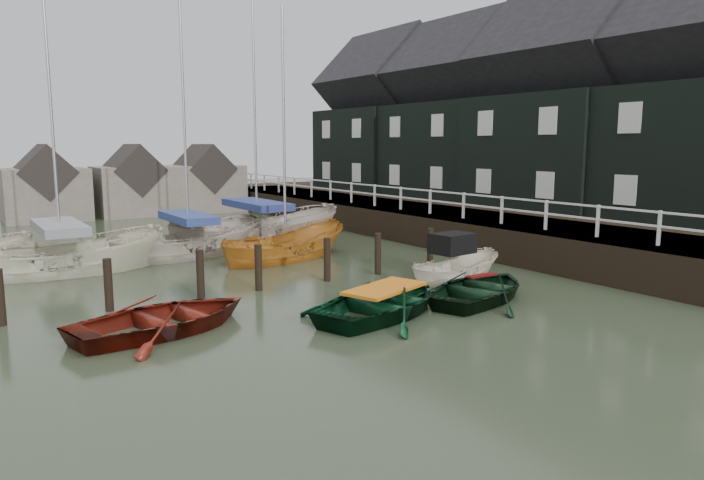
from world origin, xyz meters
TOP-DOWN VIEW (x-y plane):
  - ground at (0.00, 0.00)m, footprint 120.00×120.00m
  - pier at (9.48, 10.00)m, footprint 3.04×32.00m
  - land_strip at (15.00, 10.00)m, footprint 14.00×38.00m
  - quay_houses at (14.99, 8.66)m, footprint 6.52×28.14m
  - mooring_pilings at (-1.11, 3.00)m, footprint 13.72×0.22m
  - far_sheds at (0.83, 26.00)m, footprint 14.00×4.08m
  - rowboat_red at (-4.81, 0.37)m, footprint 5.06×4.11m
  - rowboat_green at (0.38, -1.27)m, footprint 5.37×4.59m
  - rowboat_dkgreen at (3.62, -1.46)m, footprint 5.10×4.40m
  - motorboat at (4.70, 0.79)m, footprint 3.87×1.82m
  - sailboat_a at (-5.74, 9.06)m, footprint 7.08×3.17m
  - sailboat_b at (-0.96, 10.01)m, footprint 6.95×3.84m
  - sailboat_c at (1.97, 7.40)m, footprint 6.41×3.84m
  - sailboat_d at (2.47, 11.06)m, footprint 7.96×3.57m

SIDE VIEW (x-z plane):
  - ground at x=0.00m, z-range 0.00..0.00m
  - land_strip at x=15.00m, z-range -0.75..0.75m
  - rowboat_red at x=-4.81m, z-range -0.46..0.46m
  - rowboat_green at x=0.38m, z-range -0.47..0.47m
  - rowboat_dkgreen at x=3.62m, z-range -0.44..0.44m
  - sailboat_c at x=1.97m, z-range -5.26..5.29m
  - sailboat_d at x=2.47m, z-range -6.80..6.92m
  - sailboat_a at x=-5.74m, z-range -6.04..6.17m
  - sailboat_b at x=-0.96m, z-range -5.84..5.97m
  - motorboat at x=4.70m, z-range -1.00..1.24m
  - mooring_pilings at x=-1.11m, z-range -0.40..1.40m
  - pier at x=9.48m, z-range -0.64..2.06m
  - far_sheds at x=0.83m, z-range -0.34..4.06m
  - quay_houses at x=14.99m, z-range 0.68..10.68m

